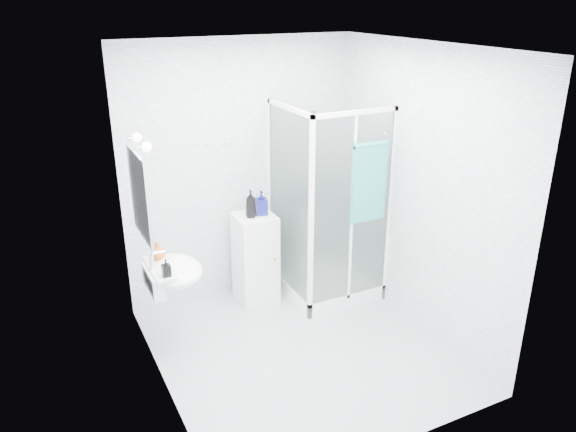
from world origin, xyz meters
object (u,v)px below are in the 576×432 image
storage_cabinet (255,258)px  shampoo_bottle_b (261,203)px  hand_towel (369,180)px  soap_dispenser_black (166,268)px  wall_basin (172,272)px  shampoo_bottle_a (251,204)px  soap_dispenser_orange (157,251)px  shower_enclosure (324,256)px

storage_cabinet → shampoo_bottle_b: bearing=-2.5°
hand_towel → soap_dispenser_black: 2.01m
wall_basin → hand_towel: (1.88, -0.09, 0.55)m
shampoo_bottle_a → soap_dispenser_orange: shampoo_bottle_a is taller
hand_towel → shampoo_bottle_a: size_ratio=2.77×
wall_basin → soap_dispenser_black: bearing=-114.9°
wall_basin → storage_cabinet: 1.19m
shower_enclosure → soap_dispenser_orange: (-1.73, -0.18, 0.50)m
storage_cabinet → wall_basin: bearing=-150.0°
shower_enclosure → wall_basin: size_ratio=3.57×
shampoo_bottle_a → hand_towel: bearing=-33.4°
shower_enclosure → shampoo_bottle_b: bearing=158.1°
wall_basin → storage_cabinet: (1.00, 0.56, -0.33)m
shampoo_bottle_b → soap_dispenser_orange: shampoo_bottle_b is taller
shampoo_bottle_b → shower_enclosure: bearing=-21.9°
hand_towel → soap_dispenser_orange: (-1.96, 0.22, -0.41)m
shower_enclosure → shampoo_bottle_b: 0.87m
soap_dispenser_orange → shampoo_bottle_b: bearing=20.1°
soap_dispenser_black → storage_cabinet: bearing=34.3°
shower_enclosure → soap_dispenser_orange: shower_enclosure is taller
storage_cabinet → shower_enclosure: bearing=-19.2°
wall_basin → storage_cabinet: wall_basin is taller
soap_dispenser_orange → shampoo_bottle_a: bearing=21.2°
hand_towel → shampoo_bottle_a: (-0.93, 0.62, -0.28)m
soap_dispenser_black → wall_basin: bearing=65.1°
storage_cabinet → shampoo_bottle_a: 0.60m
shower_enclosure → shampoo_bottle_b: size_ratio=8.24×
hand_towel → soap_dispenser_black: hand_towel is taller
wall_basin → hand_towel: hand_towel is taller
soap_dispenser_orange → soap_dispenser_black: (-0.01, -0.31, -0.01)m
wall_basin → soap_dispenser_black: wall_basin is taller
shampoo_bottle_a → shampoo_bottle_b: shampoo_bottle_a is taller
hand_towel → shampoo_bottle_a: 1.15m
shower_enclosure → shampoo_bottle_a: shower_enclosure is taller
shower_enclosure → hand_towel: 1.01m
shampoo_bottle_b → soap_dispenser_orange: 1.22m
shower_enclosure → soap_dispenser_orange: bearing=-174.0°
shower_enclosure → soap_dispenser_orange: 1.81m
shower_enclosure → hand_towel: size_ratio=2.62×
shampoo_bottle_b → soap_dispenser_black: size_ratio=1.67×
hand_towel → soap_dispenser_black: size_ratio=5.23×
hand_towel → shampoo_bottle_b: (-0.81, 0.64, -0.30)m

